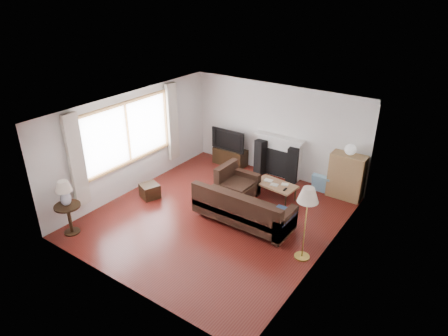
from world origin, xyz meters
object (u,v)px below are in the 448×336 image
Objects in this scene: bookshelf at (346,176)px; coffee_table at (275,191)px; sectional_sofa at (243,207)px; floor_lamp at (305,224)px; tv_stand at (230,156)px; side_table at (70,219)px.

coffee_table is at bearing -143.16° from bookshelf.
sectional_sofa is 1.68m from floor_lamp.
bookshelf is 1.13× the size of coffee_table.
tv_stand is 3.39m from bookshelf.
side_table is (-2.77, -2.41, -0.05)m from sectional_sofa.
bookshelf is 2.77m from floor_lamp.
side_table reaches higher than coffee_table.
sectional_sofa is at bearing 166.73° from floor_lamp.
sectional_sofa is 3.59× the size of side_table.
sectional_sofa is at bearing 41.06° from side_table.
sectional_sofa is 3.68m from side_table.
bookshelf reaches higher than coffee_table.
tv_stand is at bearing 142.30° from floor_lamp.
floor_lamp is at bearing -42.51° from coffee_table.
bookshelf is 1.70× the size of side_table.
tv_stand is 3.06m from sectional_sofa.
tv_stand is at bearing 129.46° from sectional_sofa.
bookshelf is 2.79m from sectional_sofa.
side_table is at bearing -155.00° from floor_lamp.
floor_lamp reaches higher than coffee_table.
coffee_table is (2.01, -1.00, -0.04)m from tv_stand.
side_table is at bearing -99.88° from tv_stand.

